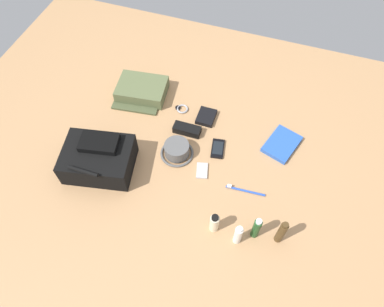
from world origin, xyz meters
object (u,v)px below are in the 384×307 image
object	(u,v)px
toothpaste_tube	(238,235)
cell_phone	(218,149)
toiletry_pouch	(142,90)
wristwatch	(182,109)
sunglasses_case	(187,130)
wallet	(206,117)
paperback_novel	(282,144)
cologne_bottle	(281,232)
shampoo_bottle	(256,228)
lotion_bottle	(214,223)
media_player	(202,171)
toothbrush	(243,190)
bucket_hat	(177,150)
backpack	(99,158)

from	to	relation	value
toothpaste_tube	cell_phone	size ratio (longest dim) A/B	1.12
toiletry_pouch	wristwatch	xyz separation A→B (m)	(-0.24, 0.03, -0.03)
wristwatch	toothpaste_tube	bearing A→B (deg)	127.22
sunglasses_case	wallet	bearing A→B (deg)	-120.17
paperback_novel	cell_phone	xyz separation A→B (m)	(0.30, 0.13, -0.00)
toiletry_pouch	cologne_bottle	world-z (taller)	cologne_bottle
toiletry_pouch	shampoo_bottle	world-z (taller)	shampoo_bottle
lotion_bottle	cell_phone	xyz separation A→B (m)	(0.10, -0.40, -0.05)
toiletry_pouch	cologne_bottle	bearing A→B (deg)	146.44
cologne_bottle	media_player	bearing A→B (deg)	-27.94
wristwatch	toothbrush	distance (m)	0.57
toiletry_pouch	shampoo_bottle	size ratio (longest dim) A/B	1.93
wristwatch	sunglasses_case	world-z (taller)	sunglasses_case
bucket_hat	shampoo_bottle	bearing A→B (deg)	147.81
toothpaste_tube	media_player	size ratio (longest dim) A/B	1.43
cell_phone	toiletry_pouch	bearing A→B (deg)	-23.51
toiletry_pouch	cologne_bottle	size ratio (longest dim) A/B	1.74
cell_phone	toothbrush	bearing A→B (deg)	133.73
media_player	wallet	bearing A→B (deg)	-76.08
lotion_bottle	wallet	bearing A→B (deg)	-69.56
lotion_bottle	sunglasses_case	xyz separation A→B (m)	(0.28, -0.46, -0.04)
bucket_hat	cologne_bottle	distance (m)	0.62
toiletry_pouch	wristwatch	bearing A→B (deg)	172.89
paperback_novel	toothpaste_tube	bearing A→B (deg)	80.77
shampoo_bottle	lotion_bottle	size ratio (longest dim) A/B	1.22
bucket_hat	shampoo_bottle	distance (m)	0.54
wristwatch	sunglasses_case	distance (m)	0.15
lotion_bottle	wallet	xyz separation A→B (m)	(0.21, -0.57, -0.05)
bucket_hat	toothbrush	xyz separation A→B (m)	(-0.36, 0.10, -0.03)
shampoo_bottle	media_player	xyz separation A→B (m)	(0.31, -0.23, -0.07)
backpack	media_player	xyz separation A→B (m)	(-0.47, -0.13, -0.06)
toothpaste_tube	cell_phone	world-z (taller)	toothpaste_tube
paperback_novel	wallet	bearing A→B (deg)	-6.38
toothbrush	sunglasses_case	bearing A→B (deg)	-33.69
toiletry_pouch	lotion_bottle	bearing A→B (deg)	134.04
bucket_hat	lotion_bottle	distance (m)	0.42
cologne_bottle	cell_phone	distance (m)	0.52
toothpaste_tube	media_player	world-z (taller)	toothpaste_tube
bucket_hat	lotion_bottle	bearing A→B (deg)	131.92
backpack	toiletry_pouch	size ratio (longest dim) A/B	1.26
cologne_bottle	lotion_bottle	xyz separation A→B (m)	(0.27, 0.04, -0.02)
paperback_novel	wallet	world-z (taller)	same
cell_phone	toothbrush	distance (m)	0.26
wallet	cologne_bottle	bearing A→B (deg)	132.14
cologne_bottle	lotion_bottle	size ratio (longest dim) A/B	1.35
lotion_bottle	toothpaste_tube	bearing A→B (deg)	168.74
toothpaste_tube	lotion_bottle	distance (m)	0.11
backpack	cologne_bottle	world-z (taller)	cologne_bottle
cologne_bottle	media_player	size ratio (longest dim) A/B	1.72
lotion_bottle	wristwatch	bearing A→B (deg)	-58.85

